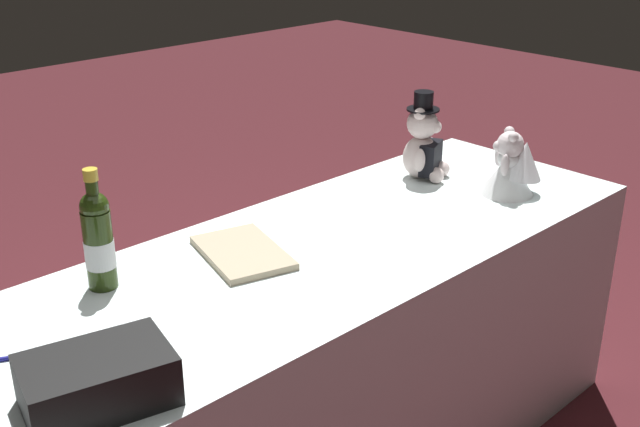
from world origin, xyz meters
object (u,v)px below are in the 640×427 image
Objects in this scene: gift_case_black at (98,380)px; teddy_bear_bride at (512,166)px; champagne_bottle at (98,239)px; guestbook at (243,253)px; signing_pen at (10,358)px; teddy_bear_groom at (424,145)px.

teddy_bear_bride is at bearing 3.22° from gift_case_black.
teddy_bear_bride is at bearing -14.83° from champagne_bottle.
guestbook is (0.60, 0.32, -0.04)m from gift_case_black.
gift_case_black is 1.06× the size of guestbook.
teddy_bear_bride is 0.69× the size of champagne_bottle.
signing_pen is (-1.56, 0.18, -0.09)m from teddy_bear_bride.
champagne_bottle is at bearing 59.93° from gift_case_black.
champagne_bottle is 0.36m from signing_pen.
teddy_bear_bride is at bearing 0.70° from guestbook.
teddy_bear_bride is 0.94m from guestbook.
signing_pen is at bearing -160.37° from guestbook.
signing_pen is 0.40× the size of guestbook.
gift_case_black reaches higher than signing_pen.
guestbook reaches higher than signing_pen.
champagne_bottle is 2.61× the size of signing_pen.
teddy_bear_groom is at bearing 18.99° from guestbook.
champagne_bottle reaches higher than gift_case_black.
gift_case_black is (-0.24, -0.42, -0.08)m from champagne_bottle.
gift_case_black is at bearing -76.31° from signing_pen.
champagne_bottle is 1.05× the size of guestbook.
champagne_bottle is (-1.17, 0.05, 0.02)m from teddy_bear_groom.
guestbook is at bearing -16.08° from champagne_bottle.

